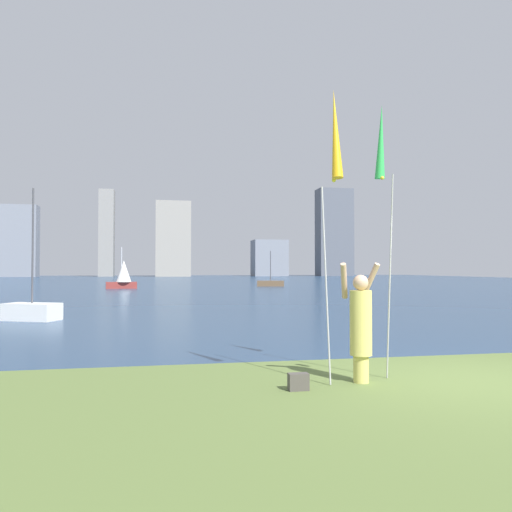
{
  "coord_description": "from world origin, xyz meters",
  "views": [
    {
      "loc": [
        -4.73,
        -6.94,
        1.7
      ],
      "look_at": [
        -1.79,
        8.25,
        2.09
      ],
      "focal_mm": 35.31,
      "sensor_mm": 36.0,
      "label": 1
    }
  ],
  "objects_px": {
    "sailboat_5": "(271,283)",
    "sailboat_7": "(32,311)",
    "person": "(361,323)",
    "kite_flag_right": "(381,150)",
    "kite_flag_left": "(335,141)",
    "bag": "(298,382)",
    "sailboat_4": "(123,275)"
  },
  "relations": [
    {
      "from": "kite_flag_left",
      "to": "kite_flag_right",
      "type": "xyz_separation_m",
      "value": [
        1.03,
        0.69,
        0.09
      ]
    },
    {
      "from": "sailboat_4",
      "to": "sailboat_7",
      "type": "distance_m",
      "value": 26.48
    },
    {
      "from": "sailboat_4",
      "to": "kite_flag_right",
      "type": "bearing_deg",
      "value": -79.99
    },
    {
      "from": "person",
      "to": "bag",
      "type": "height_order",
      "value": "person"
    },
    {
      "from": "sailboat_4",
      "to": "sailboat_5",
      "type": "distance_m",
      "value": 13.82
    },
    {
      "from": "person",
      "to": "kite_flag_right",
      "type": "relative_size",
      "value": 0.42
    },
    {
      "from": "person",
      "to": "sailboat_7",
      "type": "bearing_deg",
      "value": 126.68
    },
    {
      "from": "kite_flag_left",
      "to": "sailboat_5",
      "type": "xyz_separation_m",
      "value": [
        8.05,
        40.22,
        -3.22
      ]
    },
    {
      "from": "bag",
      "to": "sailboat_5",
      "type": "bearing_deg",
      "value": 77.93
    },
    {
      "from": "person",
      "to": "bag",
      "type": "xyz_separation_m",
      "value": [
        -1.05,
        -0.3,
        -0.76
      ]
    },
    {
      "from": "person",
      "to": "sailboat_5",
      "type": "bearing_deg",
      "value": 82.1
    },
    {
      "from": "bag",
      "to": "kite_flag_left",
      "type": "bearing_deg",
      "value": -4.6
    },
    {
      "from": "kite_flag_left",
      "to": "sailboat_4",
      "type": "height_order",
      "value": "kite_flag_left"
    },
    {
      "from": "kite_flag_left",
      "to": "bag",
      "type": "xyz_separation_m",
      "value": [
        -0.54,
        0.04,
        -3.4
      ]
    },
    {
      "from": "kite_flag_right",
      "to": "sailboat_5",
      "type": "relative_size",
      "value": 1.28
    },
    {
      "from": "kite_flag_right",
      "to": "bag",
      "type": "xyz_separation_m",
      "value": [
        -1.57,
        -0.65,
        -3.49
      ]
    },
    {
      "from": "bag",
      "to": "sailboat_7",
      "type": "relative_size",
      "value": 0.06
    },
    {
      "from": "kite_flag_right",
      "to": "bag",
      "type": "height_order",
      "value": "kite_flag_right"
    },
    {
      "from": "sailboat_4",
      "to": "sailboat_7",
      "type": "relative_size",
      "value": 0.81
    },
    {
      "from": "person",
      "to": "sailboat_5",
      "type": "distance_m",
      "value": 40.59
    },
    {
      "from": "sailboat_5",
      "to": "sailboat_7",
      "type": "height_order",
      "value": "sailboat_7"
    },
    {
      "from": "person",
      "to": "kite_flag_left",
      "type": "xyz_separation_m",
      "value": [
        -0.51,
        -0.34,
        2.64
      ]
    },
    {
      "from": "bag",
      "to": "sailboat_4",
      "type": "height_order",
      "value": "sailboat_4"
    },
    {
      "from": "kite_flag_right",
      "to": "sailboat_4",
      "type": "xyz_separation_m",
      "value": [
        -6.46,
        36.61,
        -2.42
      ]
    },
    {
      "from": "kite_flag_left",
      "to": "sailboat_7",
      "type": "distance_m",
      "value": 13.08
    },
    {
      "from": "kite_flag_right",
      "to": "sailboat_4",
      "type": "relative_size",
      "value": 1.22
    },
    {
      "from": "kite_flag_right",
      "to": "sailboat_5",
      "type": "distance_m",
      "value": 40.28
    },
    {
      "from": "person",
      "to": "kite_flag_right",
      "type": "xyz_separation_m",
      "value": [
        0.51,
        0.35,
        2.72
      ]
    },
    {
      "from": "kite_flag_left",
      "to": "bag",
      "type": "distance_m",
      "value": 3.44
    },
    {
      "from": "bag",
      "to": "person",
      "type": "bearing_deg",
      "value": 15.73
    },
    {
      "from": "kite_flag_left",
      "to": "sailboat_4",
      "type": "bearing_deg",
      "value": 98.29
    },
    {
      "from": "person",
      "to": "sailboat_7",
      "type": "xyz_separation_m",
      "value": [
        -7.06,
        10.52,
        -0.56
      ]
    }
  ]
}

